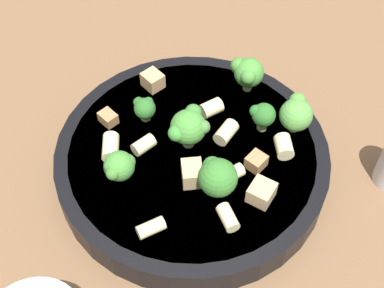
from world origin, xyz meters
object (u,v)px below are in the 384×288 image
broccoli_floret_3 (120,169)px  broccoli_floret_6 (144,108)px  broccoli_floret_0 (263,115)px  rigatoni_0 (151,228)px  rigatoni_4 (227,133)px  broccoli_floret_2 (296,113)px  rigatoni_6 (111,147)px  rigatoni_7 (284,146)px  rigatoni_5 (144,145)px  broccoli_floret_1 (188,127)px  rigatoni_3 (211,108)px  chicken_chunk_1 (192,173)px  broccoli_floret_4 (215,178)px  chicken_chunk_3 (256,162)px  rigatoni_2 (232,173)px  chicken_chunk_0 (108,118)px  rigatoni_1 (228,217)px  chicken_chunk_4 (261,192)px  broccoli_floret_5 (247,72)px  pasta_bowl (192,158)px  chicken_chunk_2 (151,81)px

broccoli_floret_3 → broccoli_floret_6: bearing=141.8°
broccoli_floret_0 → rigatoni_0: broccoli_floret_0 is taller
rigatoni_4 → broccoli_floret_2: bearing=76.0°
rigatoni_6 → rigatoni_7: same height
rigatoni_5 → rigatoni_4: bearing=74.0°
broccoli_floret_2 → broccoli_floret_1: bearing=-104.4°
rigatoni_0 → rigatoni_3: bearing=132.6°
rigatoni_3 → broccoli_floret_1: bearing=-55.5°
broccoli_floret_6 → rigatoni_7: broccoli_floret_6 is taller
broccoli_floret_6 → rigatoni_4: 0.09m
broccoli_floret_2 → broccoli_floret_0: bearing=-114.4°
broccoli_floret_1 → chicken_chunk_1: 0.05m
broccoli_floret_4 → chicken_chunk_3: 0.06m
rigatoni_0 → chicken_chunk_3: (-0.02, 0.13, 0.00)m
rigatoni_2 → chicken_chunk_0: size_ratio=1.19×
rigatoni_2 → rigatoni_1: bearing=-33.1°
broccoli_floret_4 → chicken_chunk_3: size_ratio=2.27×
broccoli_floret_4 → chicken_chunk_1: (-0.02, -0.01, -0.01)m
broccoli_floret_3 → chicken_chunk_4: (0.08, 0.11, -0.01)m
broccoli_floret_5 → broccoli_floret_0: bearing=-12.8°
chicken_chunk_3 → pasta_bowl: bearing=-133.1°
rigatoni_4 → rigatoni_5: bearing=-106.0°
broccoli_floret_1 → rigatoni_4: broccoli_floret_1 is taller
chicken_chunk_4 → broccoli_floret_1: bearing=-159.0°
broccoli_floret_0 → chicken_chunk_0: 0.17m
rigatoni_3 → rigatoni_4: bearing=-2.2°
broccoli_floret_2 → rigatoni_4: size_ratio=1.54×
broccoli_floret_6 → rigatoni_1: broccoli_floret_6 is taller
rigatoni_4 → rigatoni_5: size_ratio=1.13×
broccoli_floret_3 → rigatoni_0: (0.07, 0.00, -0.01)m
broccoli_floret_0 → rigatoni_5: size_ratio=1.45×
broccoli_floret_0 → chicken_chunk_0: (-0.08, -0.14, -0.01)m
chicken_chunk_0 → chicken_chunk_2: size_ratio=0.86×
pasta_bowl → chicken_chunk_3: bearing=46.9°
broccoli_floret_4 → pasta_bowl: bearing=177.4°
rigatoni_0 → rigatoni_2: 0.10m
broccoli_floret_4 → rigatoni_7: 0.09m
rigatoni_0 → chicken_chunk_3: chicken_chunk_3 is taller
broccoli_floret_6 → rigatoni_0: size_ratio=1.05×
broccoli_floret_0 → chicken_chunk_4: 0.09m
rigatoni_2 → broccoli_floret_1: bearing=-159.9°
broccoli_floret_6 → chicken_chunk_1: (0.10, 0.01, -0.01)m
pasta_bowl → rigatoni_4: 0.05m
pasta_bowl → rigatoni_7: 0.10m
broccoli_floret_0 → rigatoni_2: broccoli_floret_0 is taller
rigatoni_4 → chicken_chunk_0: size_ratio=1.41×
broccoli_floret_3 → rigatoni_7: size_ratio=1.42×
broccoli_floret_2 → rigatoni_5: bearing=-105.1°
broccoli_floret_3 → chicken_chunk_1: 0.07m
pasta_bowl → broccoli_floret_4: broccoli_floret_4 is taller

